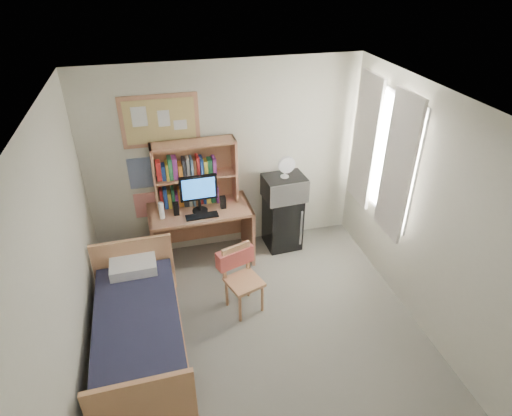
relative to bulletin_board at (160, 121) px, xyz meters
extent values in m
cube|color=gray|center=(0.78, -2.08, -1.93)|extent=(3.60, 4.20, 0.02)
cube|color=silver|center=(0.78, -2.08, 0.68)|extent=(3.60, 4.20, 0.02)
cube|color=beige|center=(0.78, 0.02, -0.62)|extent=(3.60, 0.04, 2.60)
cube|color=beige|center=(-1.02, -2.08, -0.62)|extent=(0.04, 4.20, 2.60)
cube|color=beige|center=(2.58, -2.08, -0.62)|extent=(0.04, 4.20, 2.60)
cube|color=white|center=(2.53, -0.88, -0.32)|extent=(0.10, 1.40, 1.70)
cube|color=white|center=(2.50, -1.28, -0.32)|extent=(0.04, 0.55, 1.70)
cube|color=white|center=(2.50, -0.48, -0.32)|extent=(0.04, 0.55, 1.70)
cube|color=tan|center=(0.00, 0.00, 0.00)|extent=(0.94, 0.03, 0.64)
cube|color=navy|center=(-0.32, 0.01, -0.67)|extent=(0.30, 0.01, 0.42)
cube|color=red|center=(-0.32, 0.01, -1.14)|extent=(0.28, 0.01, 0.36)
cube|color=tan|center=(0.36, -0.33, -1.51)|extent=(1.33, 0.69, 0.82)
cube|color=tan|center=(0.70, -1.39, -1.51)|extent=(0.52, 0.52, 0.82)
cube|color=black|center=(1.52, -0.24, -1.53)|extent=(0.49, 0.49, 0.79)
cube|color=#1A1B30|center=(-0.50, -1.72, -1.67)|extent=(0.93, 1.80, 0.49)
cube|color=tan|center=(0.35, -0.18, -0.67)|extent=(1.06, 0.30, 0.86)
cube|color=black|center=(0.36, -0.39, -0.85)|extent=(0.47, 0.05, 0.50)
cube|color=black|center=(0.36, -0.53, -1.09)|extent=(0.41, 0.14, 0.02)
cube|color=black|center=(0.06, -0.40, -1.01)|extent=(0.07, 0.07, 0.17)
cube|color=black|center=(0.66, -0.38, -1.01)|extent=(0.07, 0.07, 0.17)
cylinder|color=white|center=(-0.12, -0.45, -0.99)|extent=(0.07, 0.07, 0.22)
cube|color=#D25850|center=(0.64, -1.20, -1.28)|extent=(0.47, 0.27, 0.21)
cube|color=silver|center=(1.52, -0.26, -0.98)|extent=(0.57, 0.45, 0.32)
cylinder|color=white|center=(1.52, -0.26, -0.68)|extent=(0.24, 0.24, 0.28)
cube|color=white|center=(-0.52, -0.97, -1.37)|extent=(0.53, 0.37, 0.12)
camera|label=1|loc=(-0.08, -5.08, 1.77)|focal=30.00mm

